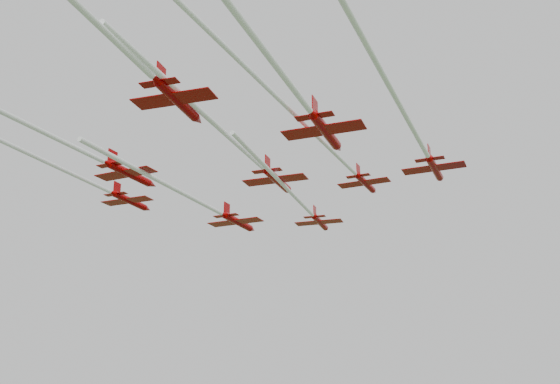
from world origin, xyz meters
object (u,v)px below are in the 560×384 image
Objects in this scene: jet_row2_left at (211,208)px; jet_row3_left at (88,181)px; jet_row2_right at (320,139)px; jet_row3_right at (409,121)px; jet_row4_left at (57,139)px; jet_lead at (304,206)px; jet_row4_right at (292,86)px; jet_row3_mid at (250,155)px.

jet_row2_left is 0.99× the size of jet_row3_left.
jet_row2_right is 1.11× the size of jet_row3_right.
jet_lead is at bearing 71.55° from jet_row4_left.
jet_lead is 1.01× the size of jet_row3_left.
jet_row2_right is 33.13m from jet_row3_left.
jet_row4_right reaches higher than jet_row3_right.
jet_row3_mid reaches higher than jet_lead.
jet_lead reaches higher than jet_row3_left.
jet_row3_left reaches higher than jet_row4_left.
jet_row3_left is at bearing -171.55° from jet_row2_right.
jet_row2_left is at bearing 156.14° from jet_row2_right.
jet_lead is at bearing 129.96° from jet_row3_right.
jet_row2_right is at bearing 97.06° from jet_row4_right.
jet_row3_right is 1.11× the size of jet_row4_left.
jet_row4_left is at bearing -161.64° from jet_row3_right.
jet_row3_left reaches higher than jet_row2_left.
jet_row2_right is 14.36m from jet_row3_right.
jet_row3_left is at bearing -178.39° from jet_row3_mid.
jet_row3_mid is (14.52, -9.07, 2.21)m from jet_row2_left.
jet_row2_right is at bearing -68.86° from jet_lead.
jet_row4_right is at bearing -54.25° from jet_row3_mid.
jet_row3_left reaches higher than jet_row3_right.
jet_row3_mid is 21.95m from jet_row3_right.
jet_row4_right reaches higher than jet_row3_mid.
jet_row2_right is (22.87, -5.41, 3.64)m from jet_row2_left.
jet_row2_left is (-8.87, -11.94, -1.72)m from jet_lead.
jet_row2_left is at bearing 132.37° from jet_row3_mid.
jet_lead is at bearing 106.80° from jet_row4_right.
jet_row3_left is 0.93× the size of jet_row3_mid.
jet_row3_right is at bearing 41.99° from jet_row4_right.
jet_row4_left is at bearing -115.88° from jet_lead.
jet_row2_right reaches higher than jet_row4_left.
jet_row4_right is (14.52, -11.59, 0.35)m from jet_row3_mid.
jet_row2_right is 9.23m from jet_row3_mid.
jet_row3_left is 0.83× the size of jet_row4_right.
jet_row4_left is at bearing -62.16° from jet_row3_left.
jet_row4_right is at bearing -20.06° from jet_row3_left.
jet_row4_right is at bearing 7.87° from jet_row4_left.
jet_row4_left is at bearing -95.69° from jet_row2_left.
jet_row3_right is (44.82, 6.88, -0.33)m from jet_row3_left.
jet_row3_right is at bearing -26.57° from jet_row2_right.
jet_row3_left is at bearing 120.72° from jet_row4_left.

